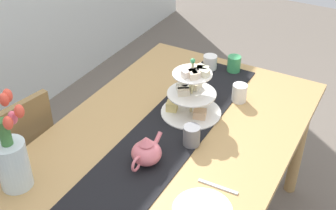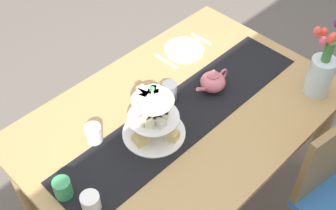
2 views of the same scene
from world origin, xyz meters
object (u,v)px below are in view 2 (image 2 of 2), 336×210
Objects in this scene: teapot at (213,81)px; dinner_plate_left at (184,50)px; mug_white_text at (94,134)px; mug_grey at (170,91)px; fork_left at (201,39)px; cream_jug at (91,202)px; dining_table at (181,126)px; tiered_cake_stand at (153,118)px; tulip_vase at (323,69)px; mug_orange at (63,188)px; knife_left at (166,62)px.

teapot reaches higher than dinner_plate_left.
mug_grey is at bearing 173.03° from mug_white_text.
cream_jug is at bearing 20.57° from fork_left.
dining_table is at bearing 158.04° from mug_white_text.
dining_table is 5.24× the size of tiered_cake_stand.
cream_jug is at bearing -12.82° from tulip_vase.
fork_left is at bearing -155.94° from mug_grey.
tiered_cake_stand is at bearing 30.48° from dinner_plate_left.
mug_orange reaches higher than dining_table.
cream_jug is at bearing 26.63° from knife_left.
knife_left is 1.79× the size of mug_orange.
tiered_cake_stand is 0.28m from mug_white_text.
mug_white_text is (-0.23, -0.27, 0.01)m from cream_jug.
dinner_plate_left is at bearing 180.00° from knife_left.
teapot reaches higher than mug_orange.
dinner_plate_left is (-0.13, -0.33, -0.05)m from teapot.
tiered_cake_stand is 0.70× the size of tulip_vase.
tiered_cake_stand is 0.54m from knife_left.
cream_jug is 0.89× the size of mug_orange.
mug_orange is at bearing 14.15° from fork_left.
mug_white_text is (0.22, -0.17, -0.06)m from tiered_cake_stand.
cream_jug is at bearing 9.40° from dining_table.
cream_jug is at bearing 107.66° from mug_orange.
tiered_cake_stand is (0.19, 0.00, 0.21)m from dining_table.
mug_grey reaches higher than mug_white_text.
dining_table is 0.67m from cream_jug.
knife_left is 1.79× the size of mug_white_text.
tulip_vase is 0.77m from dinner_plate_left.
fork_left is 0.93m from mug_white_text.
tulip_vase is 0.76m from mug_grey.
tiered_cake_stand is 0.26m from mug_grey.
teapot reaches higher than fork_left.
mug_grey is (0.57, -0.50, -0.10)m from tulip_vase.
mug_orange reaches higher than knife_left.
dining_table is at bearing 0.00° from teapot.
mug_grey is 1.00× the size of mug_orange.
mug_orange is (0.71, 0.09, -0.00)m from mug_grey.
fork_left is at bearing -170.14° from mug_white_text.
mug_orange is at bearing 6.94° from mug_grey.
fork_left is at bearing 180.00° from dinner_plate_left.
mug_grey is (0.20, -0.11, -0.01)m from teapot.
mug_grey reaches higher than dinner_plate_left.
dining_table is 9.38× the size of knife_left.
mug_orange is at bearing -3.06° from tiered_cake_stand.
fork_left is at bearing -154.98° from tiered_cake_stand.
tiered_cake_stand is at bearing 27.04° from mug_grey.
knife_left is (0.14, 0.00, -0.00)m from dinner_plate_left.
teapot is 0.67m from mug_white_text.
dinner_plate_left is (0.23, -0.71, -0.15)m from tulip_vase.
tulip_vase is at bearing 147.00° from dining_table.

